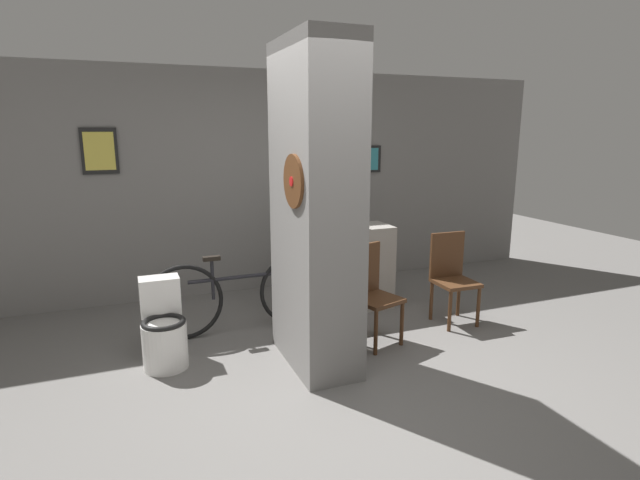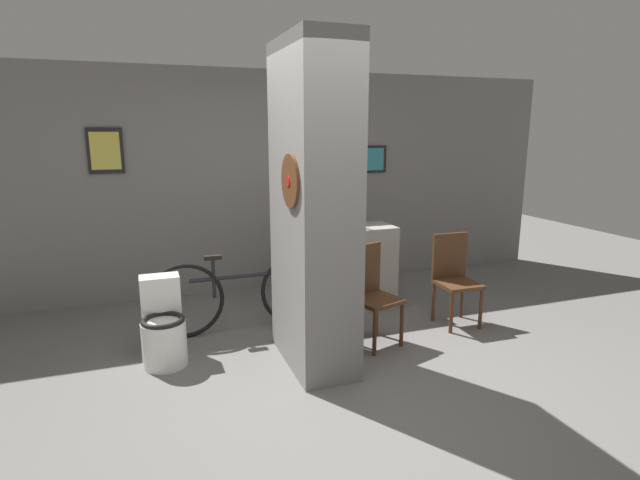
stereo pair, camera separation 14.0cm
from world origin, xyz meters
The scene contains 9 objects.
ground_plane centered at (0.00, 0.00, 0.00)m, with size 14.00×14.00×0.00m, color slate.
wall_back centered at (0.00, 2.63, 1.30)m, with size 8.00×0.09×2.60m.
pillar_center centered at (0.00, 0.49, 1.30)m, with size 0.50×0.97×2.60m.
counter_shelf centered at (0.71, 1.54, 0.45)m, with size 1.11×0.44×0.91m.
toilet centered at (-1.19, 0.89, 0.30)m, with size 0.36×0.52×0.71m.
chair_near_pillar centered at (0.62, 0.67, 0.49)m, with size 0.48×0.48×0.91m.
chair_by_doorway centered at (1.61, 0.82, 0.49)m, with size 0.40×0.40×0.91m.
bicycle centered at (-0.42, 1.34, 0.38)m, with size 1.80×0.42×0.78m.
bottle_tall centered at (0.83, 1.51, 1.01)m, with size 0.07×0.07×0.28m.
Camera 1 is at (-1.41, -3.18, 1.92)m, focal length 28.00 mm.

